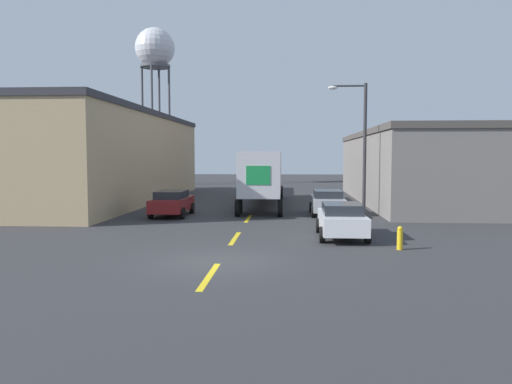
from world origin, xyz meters
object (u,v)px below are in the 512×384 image
Objects in this scene: parked_car_right_mid at (328,202)px; water_tower at (155,51)px; semi_truck at (263,173)px; fire_hydrant at (400,238)px; parked_car_left_far at (172,203)px; parked_car_right_near at (342,219)px; street_lamp at (360,139)px.

water_tower reaches higher than parked_car_right_mid.
semi_truck is 17.94m from fire_hydrant.
parked_car_left_far is at bearing -127.21° from semi_truck.
parked_car_right_mid is 39.17m from water_tower.
semi_truck is 8.66m from parked_car_left_far.
semi_truck is 0.82× the size of water_tower.
semi_truck is at bearing 53.67° from parked_car_left_far.
parked_car_right_mid is at bearing 99.90° from fire_hydrant.
parked_car_right_mid is at bearing -58.50° from water_tower.
water_tower is at bearing 116.42° from fire_hydrant.
semi_truck reaches higher than parked_car_right_mid.
parked_car_right_mid is 9.30m from parked_car_left_far.
fire_hydrant is at bearing -54.01° from parked_car_right_near.
semi_truck is at bearing -59.62° from water_tower.
fire_hydrant is at bearing -63.58° from water_tower.
parked_car_right_mid is at bearing 6.97° from parked_car_left_far.
water_tower is (-14.63, 24.95, 13.95)m from semi_truck.
semi_truck is 3.55× the size of parked_car_right_near.
semi_truck is 1.99× the size of street_lamp.
parked_car_right_mid is 0.56× the size of street_lamp.
parked_car_right_near is 3.30m from fire_hydrant.
street_lamp reaches higher than parked_car_right_mid.
parked_car_right_near is at bearing -38.16° from parked_car_left_far.
parked_car_right_near is at bearing 125.99° from fire_hydrant.
parked_car_right_near is 4.86× the size of fire_hydrant.
parked_car_right_near is (4.18, -14.12, -1.51)m from semi_truck.
street_lamp reaches higher than parked_car_right_near.
semi_truck reaches higher than parked_car_left_far.
street_lamp reaches higher than semi_truck.
semi_truck is at bearing 106.48° from parked_car_right_near.
street_lamp reaches higher than fire_hydrant.
parked_car_right_mid reaches higher than fire_hydrant.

